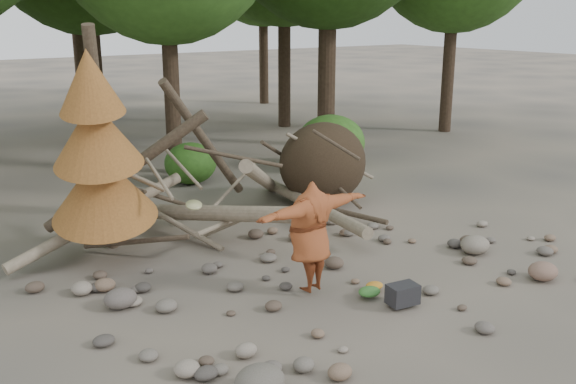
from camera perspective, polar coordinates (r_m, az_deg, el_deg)
ground at (r=11.02m, az=6.09°, el=-8.48°), size 120.00×120.00×0.00m
deadfall_pile at (r=15.06m, az=1.51°, el=2.09°), size 8.55×5.24×3.30m
dead_conifer at (r=11.73m, az=-16.51°, el=3.31°), size 2.06×2.16×4.35m
bush_mid at (r=17.51m, az=-8.67°, el=2.55°), size 1.40×1.40×1.12m
bush_right at (r=19.00m, az=3.84°, el=4.47°), size 2.00×2.00×1.60m
frisbee_thrower at (r=10.39m, az=1.99°, el=-3.95°), size 3.15×0.97×1.85m
backpack at (r=10.40m, az=10.15°, el=-9.23°), size 0.52×0.38×0.32m
cloth_green at (r=10.64m, az=7.23°, el=-9.02°), size 0.38×0.32×0.14m
cloth_orange at (r=10.91m, az=7.68°, el=-8.49°), size 0.31×0.25×0.11m
boulder_front_left at (r=8.10m, az=-2.52°, el=-16.48°), size 0.64×0.57×0.38m
boulder_front_right at (r=12.06m, az=21.73°, el=-6.55°), size 0.53×0.48×0.32m
boulder_mid_right at (r=12.91m, az=16.29°, el=-4.52°), size 0.59×0.53×0.35m
boulder_mid_left at (r=10.56m, az=-14.67°, el=-9.14°), size 0.52×0.47×0.31m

